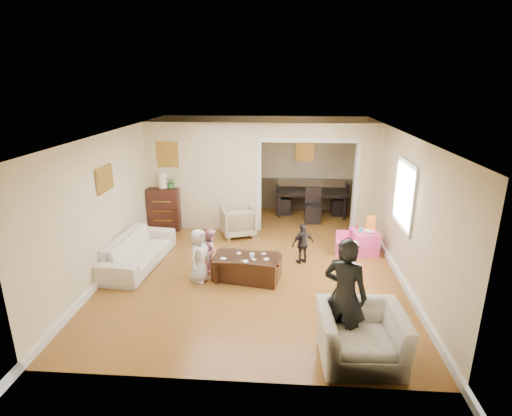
# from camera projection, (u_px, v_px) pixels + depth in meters

# --- Properties ---
(floor) EXTENTS (7.00, 7.00, 0.00)m
(floor) POSITION_uv_depth(u_px,v_px,m) (255.00, 260.00, 8.23)
(floor) COLOR olive
(floor) RESTS_ON ground
(partition_left) EXTENTS (2.75, 0.18, 2.60)m
(partition_left) POSITION_uv_depth(u_px,v_px,m) (204.00, 177.00, 9.64)
(partition_left) COLOR beige
(partition_left) RESTS_ON ground
(partition_right) EXTENTS (0.55, 0.18, 2.60)m
(partition_right) POSITION_uv_depth(u_px,v_px,m) (366.00, 179.00, 9.38)
(partition_right) COLOR beige
(partition_right) RESTS_ON ground
(partition_header) EXTENTS (2.22, 0.18, 0.35)m
(partition_header) POSITION_uv_depth(u_px,v_px,m) (309.00, 130.00, 9.13)
(partition_header) COLOR beige
(partition_header) RESTS_ON partition_right
(window_pane) EXTENTS (0.03, 0.95, 1.10)m
(window_pane) POSITION_uv_depth(u_px,v_px,m) (405.00, 195.00, 7.19)
(window_pane) COLOR white
(window_pane) RESTS_ON ground
(framed_art_partition) EXTENTS (0.45, 0.03, 0.55)m
(framed_art_partition) POSITION_uv_depth(u_px,v_px,m) (167.00, 154.00, 9.43)
(framed_art_partition) COLOR brown
(framed_art_partition) RESTS_ON partition_left
(framed_art_sofa_wall) EXTENTS (0.03, 0.55, 0.40)m
(framed_art_sofa_wall) POSITION_uv_depth(u_px,v_px,m) (105.00, 179.00, 7.30)
(framed_art_sofa_wall) COLOR brown
(framed_art_alcove) EXTENTS (0.45, 0.03, 0.55)m
(framed_art_alcove) POSITION_uv_depth(u_px,v_px,m) (305.00, 150.00, 10.91)
(framed_art_alcove) COLOR brown
(sofa) EXTENTS (0.99, 2.12, 0.60)m
(sofa) POSITION_uv_depth(u_px,v_px,m) (138.00, 251.00, 7.92)
(sofa) COLOR silver
(sofa) RESTS_ON ground
(armchair_back) EXTENTS (0.96, 0.97, 0.70)m
(armchair_back) POSITION_uv_depth(u_px,v_px,m) (238.00, 221.00, 9.45)
(armchair_back) COLOR tan
(armchair_back) RESTS_ON ground
(armchair_front) EXTENTS (1.14, 1.01, 0.71)m
(armchair_front) POSITION_uv_depth(u_px,v_px,m) (361.00, 336.00, 5.19)
(armchair_front) COLOR silver
(armchair_front) RESTS_ON ground
(dresser) EXTENTS (0.76, 0.43, 1.04)m
(dresser) POSITION_uv_depth(u_px,v_px,m) (165.00, 208.00, 9.82)
(dresser) COLOR #371410
(dresser) RESTS_ON ground
(table_lamp) EXTENTS (0.22, 0.22, 0.36)m
(table_lamp) POSITION_uv_depth(u_px,v_px,m) (163.00, 180.00, 9.60)
(table_lamp) COLOR #FFF7CF
(table_lamp) RESTS_ON dresser
(potted_plant) EXTENTS (0.28, 0.24, 0.31)m
(potted_plant) POSITION_uv_depth(u_px,v_px,m) (171.00, 182.00, 9.60)
(potted_plant) COLOR #387936
(potted_plant) RESTS_ON dresser
(coffee_table) EXTENTS (1.28, 0.81, 0.45)m
(coffee_table) POSITION_uv_depth(u_px,v_px,m) (247.00, 268.00, 7.38)
(coffee_table) COLOR #341A10
(coffee_table) RESTS_ON ground
(coffee_cup) EXTENTS (0.11, 0.11, 0.09)m
(coffee_cup) POSITION_uv_depth(u_px,v_px,m) (252.00, 256.00, 7.24)
(coffee_cup) COLOR white
(coffee_cup) RESTS_ON coffee_table
(play_table) EXTENTS (0.59, 0.59, 0.51)m
(play_table) POSITION_uv_depth(u_px,v_px,m) (364.00, 242.00, 8.47)
(play_table) COLOR #EE3E97
(play_table) RESTS_ON ground
(cereal_box) EXTENTS (0.21, 0.10, 0.30)m
(cereal_box) POSITION_uv_depth(u_px,v_px,m) (370.00, 223.00, 8.43)
(cereal_box) COLOR yellow
(cereal_box) RESTS_ON play_table
(cyan_cup) EXTENTS (0.08, 0.08, 0.08)m
(cyan_cup) POSITION_uv_depth(u_px,v_px,m) (361.00, 230.00, 8.34)
(cyan_cup) COLOR #27C3C2
(cyan_cup) RESTS_ON play_table
(toy_block) EXTENTS (0.10, 0.09, 0.05)m
(toy_block) POSITION_uv_depth(u_px,v_px,m) (358.00, 228.00, 8.51)
(toy_block) COLOR red
(toy_block) RESTS_ON play_table
(play_bowl) EXTENTS (0.23, 0.23, 0.05)m
(play_bowl) POSITION_uv_depth(u_px,v_px,m) (368.00, 232.00, 8.27)
(play_bowl) COLOR silver
(play_bowl) RESTS_ON play_table
(dining_table) EXTENTS (1.94, 1.14, 0.67)m
(dining_table) POSITION_uv_depth(u_px,v_px,m) (311.00, 202.00, 10.94)
(dining_table) COLOR black
(dining_table) RESTS_ON ground
(adult_person) EXTENTS (0.70, 0.61, 1.62)m
(adult_person) POSITION_uv_depth(u_px,v_px,m) (345.00, 295.00, 5.28)
(adult_person) COLOR black
(adult_person) RESTS_ON ground
(child_kneel_a) EXTENTS (0.47, 0.57, 1.00)m
(child_kneel_a) POSITION_uv_depth(u_px,v_px,m) (199.00, 256.00, 7.21)
(child_kneel_a) COLOR silver
(child_kneel_a) RESTS_ON ground
(child_kneel_b) EXTENTS (0.38, 0.46, 0.85)m
(child_kneel_b) POSITION_uv_depth(u_px,v_px,m) (212.00, 250.00, 7.65)
(child_kneel_b) COLOR pink
(child_kneel_b) RESTS_ON ground
(child_toddler) EXTENTS (0.53, 0.42, 0.84)m
(child_toddler) POSITION_uv_depth(u_px,v_px,m) (303.00, 244.00, 7.96)
(child_toddler) COLOR black
(child_toddler) RESTS_ON ground
(craft_papers) EXTENTS (0.90, 0.46, 0.00)m
(craft_papers) POSITION_uv_depth(u_px,v_px,m) (247.00, 258.00, 7.25)
(craft_papers) COLOR white
(craft_papers) RESTS_ON coffee_table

